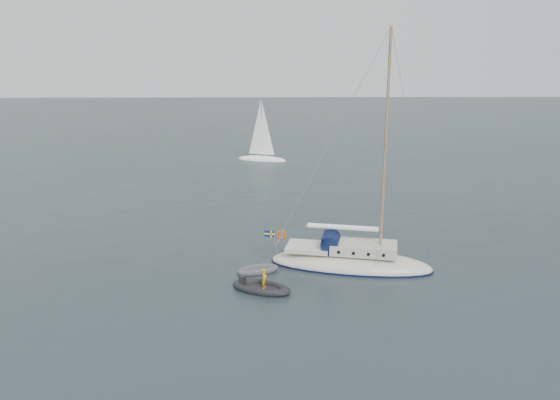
{
  "coord_description": "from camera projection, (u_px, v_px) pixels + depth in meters",
  "views": [
    {
      "loc": [
        -3.31,
        -29.16,
        12.6
      ],
      "look_at": [
        -2.55,
        0.0,
        4.94
      ],
      "focal_mm": 35.0,
      "sensor_mm": 36.0,
      "label": 1
    }
  ],
  "objects": [
    {
      "name": "sailboat",
      "position": [
        351.0,
        250.0,
        33.5
      ],
      "size": [
        10.47,
        3.13,
        14.91
      ],
      "rotation": [
        0.0,
        0.0,
        -0.23
      ],
      "color": "beige",
      "rests_on": "ground"
    },
    {
      "name": "dinghy",
      "position": [
        258.0,
        270.0,
        32.89
      ],
      "size": [
        2.6,
        1.18,
        0.37
      ],
      "rotation": [
        0.0,
        0.0,
        0.35
      ],
      "color": "#515156",
      "rests_on": "ground"
    },
    {
      "name": "ground",
      "position": [
        324.0,
        282.0,
        31.47
      ],
      "size": [
        300.0,
        300.0,
        0.0
      ],
      "primitive_type": "plane",
      "color": "black",
      "rests_on": "ground"
    },
    {
      "name": "rib",
      "position": [
        261.0,
        287.0,
        30.32
      ],
      "size": [
        3.49,
        1.59,
        1.34
      ],
      "rotation": [
        0.0,
        0.0,
        -0.42
      ],
      "color": "black",
      "rests_on": "ground"
    },
    {
      "name": "distant_yacht_c",
      "position": [
        261.0,
        132.0,
        67.85
      ],
      "size": [
        6.35,
        3.39,
        8.42
      ],
      "rotation": [
        0.0,
        0.0,
        -0.34
      ],
      "color": "white",
      "rests_on": "ground"
    }
  ]
}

